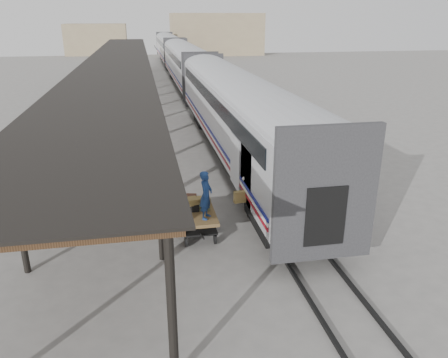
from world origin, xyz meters
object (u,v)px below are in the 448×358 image
luggage_tug (129,107)px  porter (206,195)px  pedestrian (111,136)px  baggage_cart (197,216)px

luggage_tug → porter: 22.00m
luggage_tug → pedestrian: size_ratio=1.05×
baggage_cart → porter: bearing=-69.0°
baggage_cart → pedestrian: pedestrian is taller
porter → pedestrian: (-3.85, 12.08, -0.93)m
luggage_tug → porter: (2.99, -21.77, 1.13)m
luggage_tug → porter: bearing=-99.2°
baggage_cart → pedestrian: bearing=107.4°
baggage_cart → porter: 1.26m
luggage_tug → pedestrian: 9.73m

